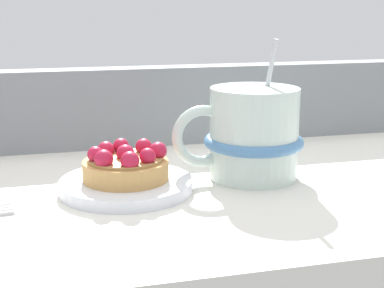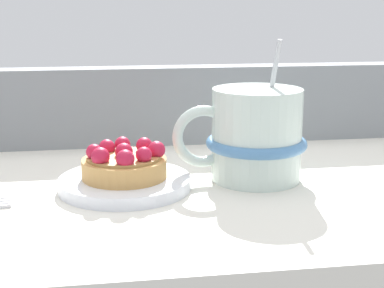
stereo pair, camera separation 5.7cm
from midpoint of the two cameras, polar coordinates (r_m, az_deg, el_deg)
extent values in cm
cube|color=silver|center=(57.66, -6.32, -5.71)|extent=(81.78, 40.02, 3.08)
cube|color=gray|center=(73.39, -8.56, 3.65)|extent=(80.14, 3.97, 9.81)
cylinder|color=silver|center=(56.02, -9.44, -4.09)|extent=(12.82, 12.82, 1.19)
cylinder|color=silver|center=(56.11, -9.42, -4.38)|extent=(7.05, 7.05, 0.60)
cylinder|color=tan|center=(55.58, -9.50, -2.59)|extent=(8.19, 8.19, 1.86)
cylinder|color=#A37942|center=(55.28, -9.54, -1.52)|extent=(7.21, 7.21, 0.30)
sphere|color=#B71938|center=(55.15, -9.56, -0.98)|extent=(1.73, 1.73, 1.73)
sphere|color=#B71938|center=(55.11, -6.70, -0.73)|extent=(1.70, 1.70, 1.70)
sphere|color=#B71938|center=(57.05, -7.66, -0.30)|extent=(1.64, 1.64, 1.64)
sphere|color=#B71938|center=(57.72, -9.86, -0.25)|extent=(1.59, 1.59, 1.59)
sphere|color=#B71938|center=(57.08, -11.36, -0.58)|extent=(1.62, 1.62, 1.62)
sphere|color=#B71938|center=(54.74, -12.49, -1.06)|extent=(1.54, 1.54, 1.54)
sphere|color=#B71938|center=(53.20, -11.77, -1.51)|extent=(1.74, 1.74, 1.74)
sphere|color=#B71938|center=(52.40, -9.27, -1.69)|extent=(1.73, 1.73, 1.73)
sphere|color=#B71938|center=(53.34, -7.47, -1.24)|extent=(1.53, 1.53, 1.53)
cylinder|color=silver|center=(58.81, 3.42, 1.05)|extent=(9.08, 9.08, 9.36)
torus|color=#4C7FB2|center=(59.01, 3.41, 0.22)|extent=(10.25, 10.25, 1.12)
torus|color=silver|center=(57.38, -1.77, 0.75)|extent=(6.29, 1.05, 6.29)
cylinder|color=#B7B7BC|center=(59.02, 4.98, 6.90)|extent=(1.10, 2.29, 7.27)
camera|label=1|loc=(0.03, -92.86, -0.70)|focal=53.81mm
camera|label=2|loc=(0.03, 87.14, 0.70)|focal=53.81mm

